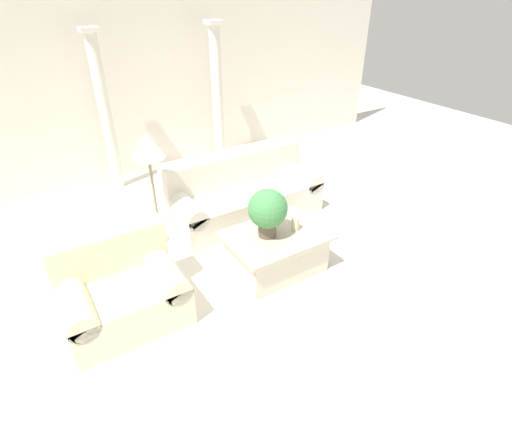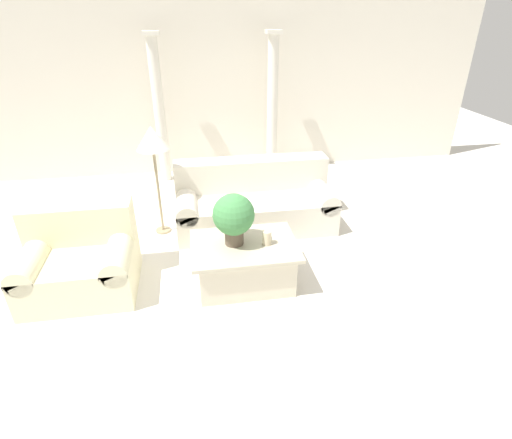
{
  "view_description": "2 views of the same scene",
  "coord_description": "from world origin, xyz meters",
  "px_view_note": "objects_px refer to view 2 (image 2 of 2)",
  "views": [
    {
      "loc": [
        -2.09,
        -3.58,
        3.02
      ],
      "look_at": [
        0.01,
        -0.24,
        0.62
      ],
      "focal_mm": 28.0,
      "sensor_mm": 36.0,
      "label": 1
    },
    {
      "loc": [
        -0.34,
        -4.1,
        2.76
      ],
      "look_at": [
        0.36,
        0.07,
        0.49
      ],
      "focal_mm": 28.0,
      "sensor_mm": 36.0,
      "label": 2
    }
  ],
  "objects_px": {
    "loveseat": "(80,258)",
    "potted_plant": "(234,216)",
    "coffee_table": "(244,263)",
    "sofa_long": "(254,201)",
    "floor_lamp": "(152,142)"
  },
  "relations": [
    {
      "from": "sofa_long",
      "to": "potted_plant",
      "type": "distance_m",
      "value": 1.45
    },
    {
      "from": "floor_lamp",
      "to": "potted_plant",
      "type": "bearing_deg",
      "value": -56.46
    },
    {
      "from": "loveseat",
      "to": "potted_plant",
      "type": "relative_size",
      "value": 2.0
    },
    {
      "from": "loveseat",
      "to": "coffee_table",
      "type": "height_order",
      "value": "loveseat"
    },
    {
      "from": "coffee_table",
      "to": "loveseat",
      "type": "bearing_deg",
      "value": 172.75
    },
    {
      "from": "loveseat",
      "to": "floor_lamp",
      "type": "relative_size",
      "value": 0.78
    },
    {
      "from": "sofa_long",
      "to": "loveseat",
      "type": "bearing_deg",
      "value": -151.93
    },
    {
      "from": "coffee_table",
      "to": "floor_lamp",
      "type": "bearing_deg",
      "value": 125.75
    },
    {
      "from": "sofa_long",
      "to": "loveseat",
      "type": "height_order",
      "value": "same"
    },
    {
      "from": "loveseat",
      "to": "sofa_long",
      "type": "bearing_deg",
      "value": 28.07
    },
    {
      "from": "coffee_table",
      "to": "potted_plant",
      "type": "bearing_deg",
      "value": 159.52
    },
    {
      "from": "loveseat",
      "to": "coffee_table",
      "type": "bearing_deg",
      "value": -7.25
    },
    {
      "from": "loveseat",
      "to": "floor_lamp",
      "type": "distance_m",
      "value": 1.64
    },
    {
      "from": "sofa_long",
      "to": "coffee_table",
      "type": "height_order",
      "value": "sofa_long"
    },
    {
      "from": "coffee_table",
      "to": "potted_plant",
      "type": "xyz_separation_m",
      "value": [
        -0.1,
        0.04,
        0.57
      ]
    }
  ]
}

